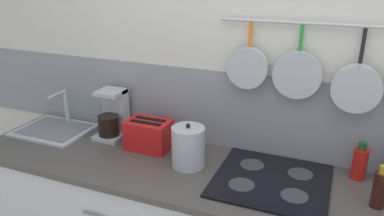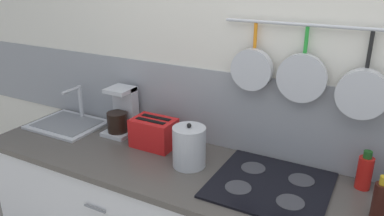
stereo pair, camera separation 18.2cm
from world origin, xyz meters
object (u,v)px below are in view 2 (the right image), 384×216
(coffee_maker, at_px, (122,114))
(kettle, at_px, (189,147))
(bottle_vinegar, at_px, (380,200))
(bottle_sesame_oil, at_px, (365,172))
(toaster, at_px, (154,133))

(coffee_maker, xyz_separation_m, kettle, (0.58, -0.18, -0.01))
(kettle, relative_size, bottle_vinegar, 1.20)
(coffee_maker, xyz_separation_m, bottle_sesame_oil, (1.40, 0.03, -0.04))
(coffee_maker, bearing_deg, kettle, -17.04)
(bottle_vinegar, bearing_deg, kettle, 178.62)
(toaster, xyz_separation_m, bottle_sesame_oil, (1.12, 0.10, 0.00))
(toaster, height_order, kettle, kettle)
(kettle, xyz_separation_m, bottle_sesame_oil, (0.83, 0.20, -0.02))
(coffee_maker, distance_m, toaster, 0.30)
(bottle_vinegar, bearing_deg, bottle_sesame_oil, 108.91)
(bottle_sesame_oil, bearing_deg, bottle_vinegar, -71.09)
(bottle_vinegar, bearing_deg, coffee_maker, 172.36)
(coffee_maker, distance_m, kettle, 0.60)
(toaster, distance_m, bottle_vinegar, 1.20)
(coffee_maker, distance_m, bottle_vinegar, 1.49)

